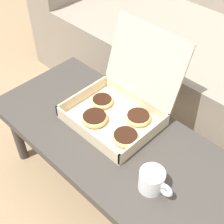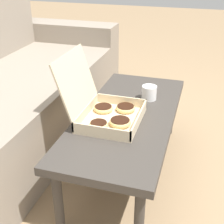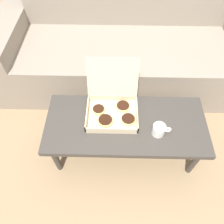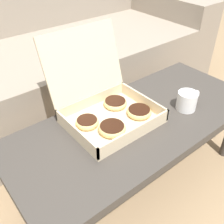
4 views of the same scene
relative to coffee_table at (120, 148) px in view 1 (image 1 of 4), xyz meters
name	(u,v)px [view 1 (image 1 of 4)]	position (x,y,z in m)	size (l,w,h in m)	color
ground_plane	(123,190)	(0.00, 0.03, -0.34)	(12.00, 12.00, 0.00)	#937756
coffee_table	(120,148)	(0.00, 0.00, 0.00)	(1.13, 0.49, 0.38)	#3D3833
pastry_box	(120,106)	(-0.09, 0.10, 0.10)	(0.36, 0.38, 0.34)	beige
coffee_mug	(152,181)	(0.22, -0.07, 0.08)	(0.13, 0.09, 0.08)	white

